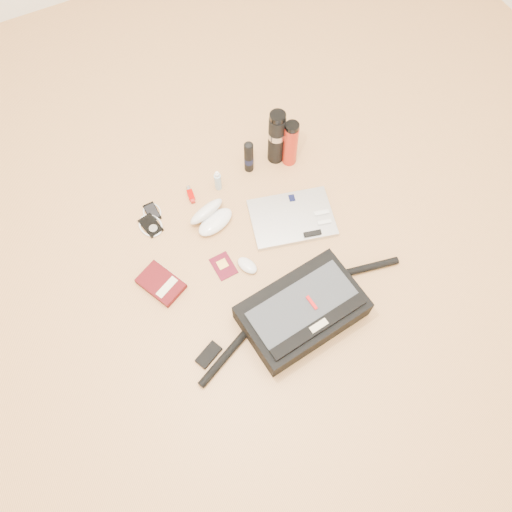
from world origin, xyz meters
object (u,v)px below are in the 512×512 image
object	(u,v)px
thermos_black	(277,137)
thermos_red	(291,144)
messenger_bag	(302,311)
laptop	(292,218)
book	(161,283)

from	to	relation	value
thermos_black	thermos_red	bearing A→B (deg)	-42.71
messenger_bag	thermos_red	xyz separation A→B (m)	(0.33, 0.70, 0.06)
laptop	book	bearing A→B (deg)	-162.53
messenger_bag	thermos_red	distance (m)	0.78
thermos_red	thermos_black	bearing A→B (deg)	137.29
book	thermos_black	size ratio (longest dim) A/B	0.73
thermos_red	laptop	bearing A→B (deg)	-116.23
book	thermos_red	distance (m)	0.85
messenger_bag	thermos_black	bearing A→B (deg)	63.43
book	thermos_black	distance (m)	0.83
messenger_bag	laptop	distance (m)	0.46
messenger_bag	laptop	xyz separation A→B (m)	(0.19, 0.42, -0.05)
messenger_bag	laptop	world-z (taller)	messenger_bag
laptop	thermos_black	size ratio (longest dim) A/B	1.40
laptop	thermos_black	bearing A→B (deg)	89.42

